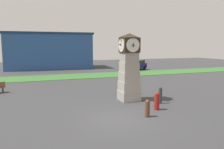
# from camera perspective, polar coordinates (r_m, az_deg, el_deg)

# --- Properties ---
(ground_plane) EXTENTS (88.77, 88.77, 0.00)m
(ground_plane) POSITION_cam_1_polar(r_m,az_deg,el_deg) (11.55, 1.78, -11.50)
(ground_plane) COLOR #38383A
(clock_tower) EXTENTS (1.56, 1.56, 4.58)m
(clock_tower) POSITION_cam_1_polar(r_m,az_deg,el_deg) (14.94, 4.48, 1.53)
(clock_tower) COLOR #9E998F
(clock_tower) RESTS_ON ground_plane
(bollard_near_tower) EXTENTS (0.23, 0.23, 1.09)m
(bollard_near_tower) POSITION_cam_1_polar(r_m,az_deg,el_deg) (14.67, 12.51, -5.27)
(bollard_near_tower) COLOR #333338
(bollard_near_tower) RESTS_ON ground_plane
(bollard_mid_row) EXTENTS (0.31, 0.31, 1.07)m
(bollard_mid_row) POSITION_cam_1_polar(r_m,az_deg,el_deg) (13.21, 11.63, -6.75)
(bollard_mid_row) COLOR maroon
(bollard_mid_row) RESTS_ON ground_plane
(bollard_far_row) EXTENTS (0.27, 0.27, 0.94)m
(bollard_far_row) POSITION_cam_1_polar(r_m,az_deg,el_deg) (11.86, 9.21, -8.67)
(bollard_far_row) COLOR brown
(bollard_far_row) RESTS_ON ground_plane
(car_far_lot) EXTENTS (4.32, 3.77, 1.52)m
(car_far_lot) POSITION_cam_1_polar(r_m,az_deg,el_deg) (33.96, 6.27, 2.50)
(car_far_lot) COLOR navy
(car_far_lot) RESTS_ON ground_plane
(warehouse_blue_far) EXTENTS (13.85, 7.51, 5.79)m
(warehouse_blue_far) POSITION_cam_1_polar(r_m,az_deg,el_deg) (37.63, -16.00, 5.99)
(warehouse_blue_far) COLOR #2D5193
(warehouse_blue_far) RESTS_ON ground_plane
(grass_verge_far) EXTENTS (53.26, 4.66, 0.04)m
(grass_verge_far) POSITION_cam_1_polar(r_m,az_deg,el_deg) (27.48, -5.75, -0.28)
(grass_verge_far) COLOR #386B2D
(grass_verge_far) RESTS_ON ground_plane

